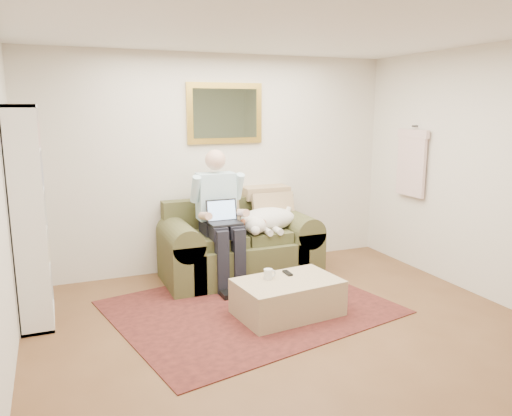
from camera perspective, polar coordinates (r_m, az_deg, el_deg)
room_shell at (r=4.16m, az=4.76°, el=2.08°), size 4.51×5.00×2.61m
rug at (r=5.10m, az=-0.70°, el=-11.24°), size 2.93×2.53×0.01m
sofa at (r=5.90m, az=-1.92°, el=-4.93°), size 1.79×0.91×1.08m
seated_man at (r=5.55m, az=-3.96°, el=-1.25°), size 0.59×0.84×1.51m
laptop at (r=5.48m, az=-3.74°, el=-1.03°), size 0.35×0.28×0.25m
sleeping_dog at (r=5.84m, az=1.33°, el=-1.28°), size 0.74×0.46×0.27m
ottoman at (r=4.89m, az=3.63°, el=-10.16°), size 1.03×0.71×0.35m
coffee_mug at (r=4.83m, az=1.40°, el=-7.56°), size 0.08×0.08×0.10m
tv_remote at (r=4.99m, az=3.63°, el=-7.43°), size 0.05×0.15×0.02m
bookshelf at (r=5.00m, az=-24.48°, el=-0.83°), size 0.28×0.80×2.00m
wall_mirror at (r=6.10m, az=-3.56°, el=10.74°), size 0.94×0.04×0.72m
hanging_shirt at (r=6.39m, az=17.35°, el=5.34°), size 0.06×0.52×0.90m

